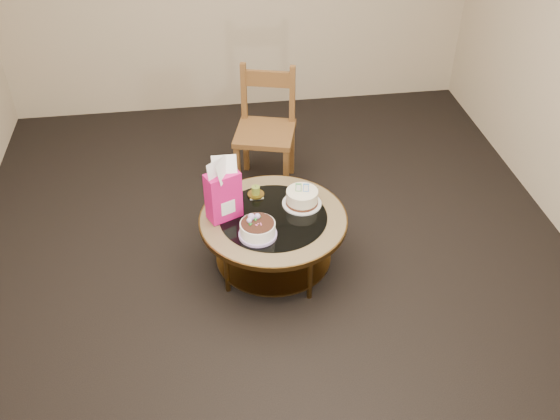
{
  "coord_description": "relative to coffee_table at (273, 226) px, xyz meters",
  "views": [
    {
      "loc": [
        -0.43,
        -3.31,
        3.1
      ],
      "look_at": [
        0.05,
        0.02,
        0.49
      ],
      "focal_mm": 40.0,
      "sensor_mm": 36.0,
      "label": 1
    }
  ],
  "objects": [
    {
      "name": "room_walls",
      "position": [
        -0.0,
        0.0,
        1.16
      ],
      "size": [
        4.52,
        5.02,
        2.61
      ],
      "color": "#BCAC8E",
      "rests_on": "ground"
    },
    {
      "name": "decorated_cake",
      "position": [
        -0.13,
        -0.18,
        0.13
      ],
      "size": [
        0.25,
        0.25,
        0.15
      ],
      "rotation": [
        0.0,
        0.0,
        -0.37
      ],
      "color": "#C1A2E5",
      "rests_on": "coffee_table"
    },
    {
      "name": "ground",
      "position": [
        -0.0,
        0.0,
        -0.38
      ],
      "size": [
        5.0,
        5.0,
        0.0
      ],
      "primitive_type": "plane",
      "color": "black",
      "rests_on": "ground"
    },
    {
      "name": "cream_cake",
      "position": [
        0.22,
        0.11,
        0.13
      ],
      "size": [
        0.28,
        0.28,
        0.17
      ],
      "rotation": [
        0.0,
        0.0,
        -0.19
      ],
      "color": "white",
      "rests_on": "coffee_table"
    },
    {
      "name": "gift_bag",
      "position": [
        -0.33,
        0.05,
        0.3
      ],
      "size": [
        0.26,
        0.23,
        0.45
      ],
      "rotation": [
        0.0,
        0.0,
        0.42
      ],
      "color": "#ED1688",
      "rests_on": "coffee_table"
    },
    {
      "name": "dining_chair",
      "position": [
        0.08,
        1.08,
        0.13
      ],
      "size": [
        0.57,
        0.57,
        1.0
      ],
      "rotation": [
        0.0,
        0.0,
        -0.27
      ],
      "color": "brown",
      "rests_on": "ground"
    },
    {
      "name": "coffee_table",
      "position": [
        0.0,
        0.0,
        0.0
      ],
      "size": [
        1.02,
        1.02,
        0.46
      ],
      "color": "brown",
      "rests_on": "ground"
    },
    {
      "name": "pillar_candle",
      "position": [
        -0.09,
        0.25,
        0.11
      ],
      "size": [
        0.12,
        0.12,
        0.09
      ],
      "rotation": [
        0.0,
        0.0,
        0.05
      ],
      "color": "#D5C057",
      "rests_on": "coffee_table"
    }
  ]
}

